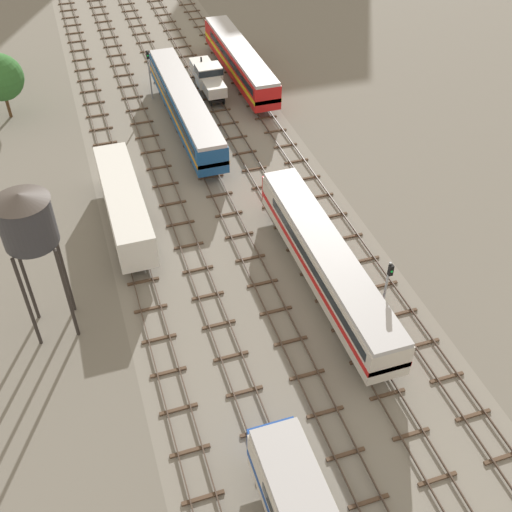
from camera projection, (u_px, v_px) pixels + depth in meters
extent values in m
plane|color=slate|center=(201.00, 158.00, 59.61)|extent=(480.00, 480.00, 0.00)
cube|color=gray|center=(201.00, 158.00, 59.60)|extent=(20.92, 176.00, 0.01)
cube|color=#47382D|center=(104.00, 167.00, 58.03)|extent=(0.07, 126.00, 0.15)
cube|color=#47382D|center=(119.00, 164.00, 58.36)|extent=(0.07, 126.00, 0.15)
cube|color=brown|center=(203.00, 498.00, 33.60)|extent=(2.40, 0.22, 0.14)
cube|color=brown|center=(190.00, 451.00, 35.74)|extent=(2.40, 0.22, 0.14)
cube|color=brown|center=(179.00, 409.00, 37.89)|extent=(2.40, 0.22, 0.14)
cube|color=brown|center=(168.00, 372.00, 40.04)|extent=(2.40, 0.22, 0.14)
cube|color=brown|center=(159.00, 339.00, 42.19)|extent=(2.40, 0.22, 0.14)
cube|color=brown|center=(151.00, 309.00, 44.33)|extent=(2.40, 0.22, 0.14)
cube|color=brown|center=(143.00, 281.00, 46.48)|extent=(2.40, 0.22, 0.14)
cube|color=brown|center=(136.00, 256.00, 48.63)|extent=(2.40, 0.22, 0.14)
cube|color=brown|center=(130.00, 234.00, 50.77)|extent=(2.40, 0.22, 0.14)
cube|color=brown|center=(124.00, 213.00, 52.92)|extent=(2.40, 0.22, 0.14)
cube|color=brown|center=(119.00, 193.00, 55.07)|extent=(2.40, 0.22, 0.14)
cube|color=brown|center=(114.00, 175.00, 57.22)|extent=(2.40, 0.22, 0.14)
cube|color=brown|center=(109.00, 159.00, 59.36)|extent=(2.40, 0.22, 0.14)
cube|color=brown|center=(105.00, 143.00, 61.51)|extent=(2.40, 0.22, 0.14)
cube|color=brown|center=(101.00, 129.00, 63.66)|extent=(2.40, 0.22, 0.14)
cube|color=brown|center=(97.00, 116.00, 65.80)|extent=(2.40, 0.22, 0.14)
cube|color=brown|center=(94.00, 103.00, 67.95)|extent=(2.40, 0.22, 0.14)
cube|color=brown|center=(91.00, 91.00, 70.10)|extent=(2.40, 0.22, 0.14)
cube|color=brown|center=(88.00, 80.00, 72.25)|extent=(2.40, 0.22, 0.14)
cube|color=brown|center=(85.00, 70.00, 74.39)|extent=(2.40, 0.22, 0.14)
cube|color=brown|center=(82.00, 60.00, 76.54)|extent=(2.40, 0.22, 0.14)
cube|color=brown|center=(79.00, 50.00, 78.69)|extent=(2.40, 0.22, 0.14)
cube|color=brown|center=(77.00, 41.00, 80.83)|extent=(2.40, 0.22, 0.14)
cube|color=brown|center=(75.00, 33.00, 82.98)|extent=(2.40, 0.22, 0.14)
cube|color=brown|center=(72.00, 25.00, 85.13)|extent=(2.40, 0.22, 0.14)
cube|color=brown|center=(70.00, 18.00, 87.28)|extent=(2.40, 0.22, 0.14)
cube|color=brown|center=(68.00, 10.00, 89.42)|extent=(2.40, 0.22, 0.14)
cube|color=brown|center=(66.00, 3.00, 91.57)|extent=(2.40, 0.22, 0.14)
cube|color=#47382D|center=(148.00, 159.00, 59.02)|extent=(0.07, 126.00, 0.15)
cube|color=#47382D|center=(163.00, 157.00, 59.36)|extent=(0.07, 126.00, 0.15)
cube|color=brown|center=(276.00, 475.00, 34.59)|extent=(2.40, 0.22, 0.14)
cube|color=brown|center=(259.00, 431.00, 36.74)|extent=(2.40, 0.22, 0.14)
cube|color=brown|center=(244.00, 392.00, 38.88)|extent=(2.40, 0.22, 0.14)
cube|color=brown|center=(231.00, 356.00, 41.03)|extent=(2.40, 0.22, 0.14)
cube|color=brown|center=(219.00, 325.00, 43.18)|extent=(2.40, 0.22, 0.14)
cube|color=brown|center=(208.00, 296.00, 45.33)|extent=(2.40, 0.22, 0.14)
cube|color=brown|center=(198.00, 270.00, 47.47)|extent=(2.40, 0.22, 0.14)
cube|color=brown|center=(189.00, 246.00, 49.62)|extent=(2.40, 0.22, 0.14)
cube|color=brown|center=(180.00, 224.00, 51.77)|extent=(2.40, 0.22, 0.14)
cube|color=brown|center=(173.00, 204.00, 53.91)|extent=(2.40, 0.22, 0.14)
cube|color=brown|center=(166.00, 185.00, 56.06)|extent=(2.40, 0.22, 0.14)
cube|color=brown|center=(159.00, 168.00, 58.21)|extent=(2.40, 0.22, 0.14)
cube|color=brown|center=(153.00, 152.00, 60.36)|extent=(2.40, 0.22, 0.14)
cube|color=brown|center=(147.00, 137.00, 62.50)|extent=(2.40, 0.22, 0.14)
cube|color=brown|center=(142.00, 123.00, 64.65)|extent=(2.40, 0.22, 0.14)
cube|color=brown|center=(137.00, 110.00, 66.80)|extent=(2.40, 0.22, 0.14)
cube|color=brown|center=(132.00, 97.00, 68.94)|extent=(2.40, 0.22, 0.14)
cube|color=brown|center=(128.00, 86.00, 71.09)|extent=(2.40, 0.22, 0.14)
cube|color=brown|center=(124.00, 75.00, 73.24)|extent=(2.40, 0.22, 0.14)
cube|color=brown|center=(120.00, 65.00, 75.39)|extent=(2.40, 0.22, 0.14)
cube|color=brown|center=(116.00, 55.00, 77.53)|extent=(2.40, 0.22, 0.14)
cube|color=brown|center=(113.00, 46.00, 79.68)|extent=(2.40, 0.22, 0.14)
cube|color=brown|center=(109.00, 38.00, 81.83)|extent=(2.40, 0.22, 0.14)
cube|color=brown|center=(106.00, 29.00, 83.98)|extent=(2.40, 0.22, 0.14)
cube|color=brown|center=(103.00, 22.00, 86.12)|extent=(2.40, 0.22, 0.14)
cube|color=brown|center=(101.00, 14.00, 88.27)|extent=(2.40, 0.22, 0.14)
cube|color=brown|center=(98.00, 7.00, 90.42)|extent=(2.40, 0.22, 0.14)
cube|color=brown|center=(95.00, 0.00, 92.56)|extent=(2.40, 0.22, 0.14)
cube|color=#47382D|center=(191.00, 152.00, 60.01)|extent=(0.07, 126.00, 0.15)
cube|color=#47382D|center=(206.00, 150.00, 60.35)|extent=(0.07, 126.00, 0.15)
cube|color=brown|center=(369.00, 502.00, 33.44)|extent=(2.40, 0.22, 0.14)
cube|color=brown|center=(346.00, 454.00, 35.58)|extent=(2.40, 0.22, 0.14)
cube|color=brown|center=(325.00, 412.00, 37.73)|extent=(2.40, 0.22, 0.14)
cube|color=brown|center=(307.00, 375.00, 39.88)|extent=(2.40, 0.22, 0.14)
cube|color=brown|center=(291.00, 341.00, 42.02)|extent=(2.40, 0.22, 0.14)
cube|color=brown|center=(276.00, 311.00, 44.17)|extent=(2.40, 0.22, 0.14)
cube|color=brown|center=(262.00, 283.00, 46.32)|extent=(2.40, 0.22, 0.14)
cube|color=brown|center=(250.00, 258.00, 48.47)|extent=(2.40, 0.22, 0.14)
cube|color=brown|center=(239.00, 235.00, 50.61)|extent=(2.40, 0.22, 0.14)
cube|color=brown|center=(229.00, 214.00, 52.76)|extent=(2.40, 0.22, 0.14)
cube|color=brown|center=(219.00, 195.00, 54.91)|extent=(2.40, 0.22, 0.14)
cube|color=brown|center=(211.00, 177.00, 57.05)|extent=(2.40, 0.22, 0.14)
cube|color=brown|center=(203.00, 160.00, 59.20)|extent=(2.40, 0.22, 0.14)
cube|color=brown|center=(195.00, 145.00, 61.35)|extent=(2.40, 0.22, 0.14)
cube|color=brown|center=(188.00, 130.00, 63.50)|extent=(2.40, 0.22, 0.14)
cube|color=brown|center=(181.00, 117.00, 65.64)|extent=(2.40, 0.22, 0.14)
cube|color=brown|center=(175.00, 104.00, 67.79)|extent=(2.40, 0.22, 0.14)
cube|color=brown|center=(170.00, 92.00, 69.94)|extent=(2.40, 0.22, 0.14)
cube|color=brown|center=(164.00, 81.00, 72.08)|extent=(2.40, 0.22, 0.14)
cube|color=brown|center=(159.00, 70.00, 74.23)|extent=(2.40, 0.22, 0.14)
cube|color=brown|center=(154.00, 60.00, 76.38)|extent=(2.40, 0.22, 0.14)
cube|color=brown|center=(150.00, 51.00, 78.53)|extent=(2.40, 0.22, 0.14)
cube|color=brown|center=(145.00, 42.00, 80.67)|extent=(2.40, 0.22, 0.14)
cube|color=brown|center=(141.00, 34.00, 82.82)|extent=(2.40, 0.22, 0.14)
cube|color=brown|center=(137.00, 26.00, 84.97)|extent=(2.40, 0.22, 0.14)
cube|color=brown|center=(134.00, 18.00, 87.12)|extent=(2.40, 0.22, 0.14)
cube|color=brown|center=(130.00, 11.00, 89.26)|extent=(2.40, 0.22, 0.14)
cube|color=brown|center=(127.00, 4.00, 91.41)|extent=(2.40, 0.22, 0.14)
cube|color=#47382D|center=(233.00, 145.00, 61.00)|extent=(0.07, 126.00, 0.15)
cube|color=#47382D|center=(247.00, 143.00, 61.34)|extent=(0.07, 126.00, 0.15)
cube|color=brown|center=(437.00, 479.00, 34.43)|extent=(2.40, 0.22, 0.14)
cube|color=brown|center=(411.00, 434.00, 36.58)|extent=(2.40, 0.22, 0.14)
cube|color=brown|center=(387.00, 394.00, 38.72)|extent=(2.40, 0.22, 0.14)
cube|color=brown|center=(366.00, 359.00, 40.87)|extent=(2.40, 0.22, 0.14)
cube|color=brown|center=(347.00, 327.00, 43.02)|extent=(2.40, 0.22, 0.14)
cube|color=brown|center=(330.00, 298.00, 45.16)|extent=(2.40, 0.22, 0.14)
cube|color=brown|center=(315.00, 271.00, 47.31)|extent=(2.40, 0.22, 0.14)
cube|color=brown|center=(301.00, 247.00, 49.46)|extent=(2.40, 0.22, 0.14)
cube|color=brown|center=(288.00, 225.00, 51.61)|extent=(2.40, 0.22, 0.14)
cube|color=brown|center=(276.00, 205.00, 53.75)|extent=(2.40, 0.22, 0.14)
cube|color=brown|center=(264.00, 186.00, 55.90)|extent=(2.40, 0.22, 0.14)
cube|color=brown|center=(254.00, 169.00, 58.05)|extent=(2.40, 0.22, 0.14)
cube|color=brown|center=(245.00, 153.00, 60.19)|extent=(2.40, 0.22, 0.14)
cube|color=brown|center=(236.00, 138.00, 62.34)|extent=(2.40, 0.22, 0.14)
cube|color=brown|center=(228.00, 124.00, 64.49)|extent=(2.40, 0.22, 0.14)
cube|color=brown|center=(220.00, 111.00, 66.64)|extent=(2.40, 0.22, 0.14)
cube|color=brown|center=(213.00, 98.00, 68.78)|extent=(2.40, 0.22, 0.14)
cube|color=brown|center=(206.00, 87.00, 70.93)|extent=(2.40, 0.22, 0.14)
cube|color=brown|center=(199.00, 76.00, 73.08)|extent=(2.40, 0.22, 0.14)
cube|color=brown|center=(193.00, 66.00, 75.22)|extent=(2.40, 0.22, 0.14)
cube|color=brown|center=(188.00, 56.00, 77.37)|extent=(2.40, 0.22, 0.14)
cube|color=brown|center=(182.00, 47.00, 79.52)|extent=(2.40, 0.22, 0.14)
cube|color=brown|center=(177.00, 38.00, 81.67)|extent=(2.40, 0.22, 0.14)
cube|color=brown|center=(172.00, 30.00, 83.81)|extent=(2.40, 0.22, 0.14)
cube|color=brown|center=(168.00, 22.00, 85.96)|extent=(2.40, 0.22, 0.14)
cube|color=brown|center=(163.00, 15.00, 88.11)|extent=(2.40, 0.22, 0.14)
cube|color=brown|center=(159.00, 8.00, 90.26)|extent=(2.40, 0.22, 0.14)
cube|color=brown|center=(155.00, 1.00, 92.40)|extent=(2.40, 0.22, 0.14)
cube|color=#47382D|center=(274.00, 138.00, 62.00)|extent=(0.07, 126.00, 0.15)
cube|color=#47382D|center=(287.00, 136.00, 62.33)|extent=(0.07, 126.00, 0.15)
cube|color=brown|center=(502.00, 458.00, 35.42)|extent=(2.40, 0.22, 0.14)
cube|color=brown|center=(473.00, 415.00, 37.57)|extent=(2.40, 0.22, 0.14)
cube|color=brown|center=(447.00, 377.00, 39.72)|extent=(2.40, 0.22, 0.14)
cube|color=brown|center=(423.00, 344.00, 41.86)|extent=(2.40, 0.22, 0.14)
cube|color=brown|center=(402.00, 313.00, 44.01)|extent=(2.40, 0.22, 0.14)
cube|color=brown|center=(383.00, 285.00, 46.16)|extent=(2.40, 0.22, 0.14)
cube|color=brown|center=(365.00, 260.00, 48.30)|extent=(2.40, 0.22, 0.14)
cube|color=brown|center=(349.00, 237.00, 50.45)|extent=(2.40, 0.22, 0.14)
cube|color=brown|center=(334.00, 216.00, 52.60)|extent=(2.40, 0.22, 0.14)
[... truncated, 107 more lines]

